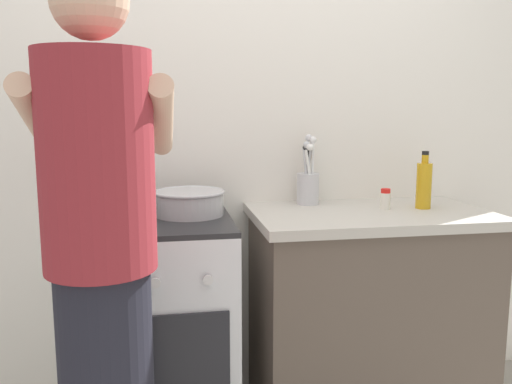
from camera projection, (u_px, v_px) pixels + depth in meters
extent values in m
cube|color=silver|center=(273.00, 125.00, 2.49)|extent=(3.20, 0.10, 2.50)
cube|color=brown|center=(367.00, 317.00, 2.34)|extent=(0.96, 0.56, 0.86)
cube|color=#B7B2A8|center=(371.00, 216.00, 2.27)|extent=(1.00, 0.60, 0.04)
cube|color=silver|center=(158.00, 329.00, 2.18)|extent=(0.60, 0.60, 0.88)
cube|color=#232326|center=(155.00, 221.00, 2.11)|extent=(0.60, 0.60, 0.02)
cube|color=black|center=(158.00, 370.00, 1.89)|extent=(0.51, 0.01, 0.40)
cylinder|color=silver|center=(101.00, 286.00, 1.80)|extent=(0.04, 0.01, 0.04)
cylinder|color=silver|center=(155.00, 283.00, 1.83)|extent=(0.04, 0.01, 0.04)
cylinder|color=silver|center=(208.00, 280.00, 1.86)|extent=(0.04, 0.01, 0.04)
cylinder|color=#B2B2B7|center=(117.00, 208.00, 2.03)|extent=(0.17, 0.17, 0.11)
cube|color=black|center=(88.00, 196.00, 2.01)|extent=(0.04, 0.02, 0.01)
cube|color=black|center=(144.00, 194.00, 2.04)|extent=(0.04, 0.02, 0.01)
cylinder|color=#B7B7BC|center=(190.00, 203.00, 2.17)|extent=(0.28, 0.28, 0.10)
torus|color=#B7B7BC|center=(189.00, 192.00, 2.16)|extent=(0.29, 0.29, 0.01)
cylinder|color=silver|center=(308.00, 189.00, 2.42)|extent=(0.10, 0.10, 0.14)
cylinder|color=black|center=(306.00, 174.00, 2.41)|extent=(0.04, 0.04, 0.22)
sphere|color=black|center=(306.00, 147.00, 2.39)|extent=(0.03, 0.03, 0.03)
cylinder|color=white|center=(310.00, 175.00, 2.38)|extent=(0.05, 0.01, 0.22)
sphere|color=white|center=(310.00, 147.00, 2.37)|extent=(0.03, 0.03, 0.03)
cylinder|color=silver|center=(312.00, 172.00, 2.40)|extent=(0.02, 0.03, 0.26)
sphere|color=silver|center=(313.00, 140.00, 2.38)|extent=(0.03, 0.03, 0.03)
cylinder|color=#9E7547|center=(307.00, 173.00, 2.42)|extent=(0.05, 0.01, 0.23)
sphere|color=#9E7547|center=(308.00, 146.00, 2.40)|extent=(0.03, 0.03, 0.03)
cylinder|color=silver|center=(308.00, 171.00, 2.41)|extent=(0.04, 0.02, 0.27)
sphere|color=silver|center=(309.00, 138.00, 2.39)|extent=(0.03, 0.03, 0.03)
cylinder|color=#B7BABF|center=(306.00, 173.00, 2.40)|extent=(0.03, 0.05, 0.23)
sphere|color=#B7BABF|center=(307.00, 145.00, 2.38)|extent=(0.03, 0.03, 0.03)
cylinder|color=silver|center=(385.00, 201.00, 2.30)|extent=(0.04, 0.04, 0.07)
cylinder|color=red|center=(386.00, 191.00, 2.30)|extent=(0.04, 0.04, 0.02)
cylinder|color=gold|center=(424.00, 186.00, 2.31)|extent=(0.07, 0.07, 0.20)
cylinder|color=gold|center=(425.00, 159.00, 2.29)|extent=(0.03, 0.03, 0.04)
cylinder|color=black|center=(425.00, 153.00, 2.29)|extent=(0.03, 0.03, 0.02)
cylinder|color=maroon|center=(97.00, 162.00, 1.41)|extent=(0.30, 0.30, 0.58)
sphere|color=#D3AA8C|center=(89.00, 0.00, 1.35)|extent=(0.20, 0.20, 0.20)
cylinder|color=#D3AA8C|center=(38.00, 119.00, 1.50)|extent=(0.07, 0.41, 0.24)
cylinder|color=#D3AA8C|center=(161.00, 119.00, 1.56)|extent=(0.07, 0.41, 0.24)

